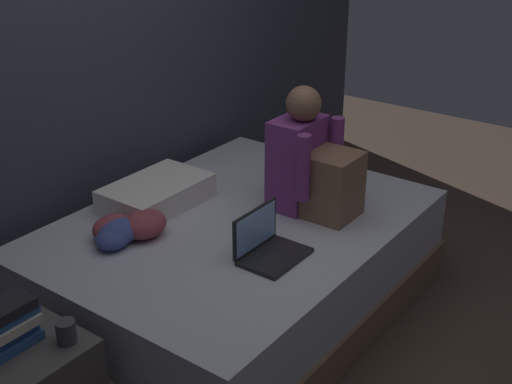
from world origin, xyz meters
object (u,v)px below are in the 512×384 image
Objects in this scene: person_sitting at (312,165)px; laptop at (267,245)px; mug at (66,332)px; bed at (237,265)px; clothes_pile at (125,229)px; pillow at (157,193)px; book_stack at (7,324)px.

laptop is at bearing -169.18° from person_sitting.
mug is (-0.97, 0.23, -0.01)m from laptop.
clothes_pile reaches higher than bed.
pillow is 0.40m from clothes_pile.
person_sitting is 1.52m from mug.
mug is (-1.06, -0.56, -0.02)m from pillow.
laptop is (-0.54, -0.10, -0.20)m from person_sitting.
bed is 6.25× the size of laptop.
mug is (-1.50, 0.12, -0.20)m from person_sitting.
laptop is 0.79m from pillow.
clothes_pile is at bearing 148.14° from bed.
bed is at bearing -31.86° from clothes_pile.
person_sitting is 1.67m from book_stack.
person_sitting reaches higher than mug.
book_stack is at bearing 177.73° from bed.
clothes_pile is at bearing 16.71° from book_stack.
pillow is at bearing 18.43° from book_stack.
book_stack is (-1.64, 0.28, -0.16)m from person_sitting.
clothes_pile is at bearing 30.61° from mug.
laptop reaches higher than book_stack.
person_sitting is 0.99m from clothes_pile.
person_sitting is 0.58m from laptop.
laptop is 1.17m from book_stack.
mug is (-1.17, -0.11, 0.32)m from bed.
pillow is (-0.11, 0.45, 0.33)m from bed.
book_stack reaches higher than mug.
clothes_pile is (-0.48, 0.30, 0.33)m from bed.
person_sitting is at bearing -9.86° from book_stack.
clothes_pile is (0.69, 0.41, 0.01)m from mug.
clothes_pile is at bearing 113.79° from laptop.
laptop reaches higher than mug.
bed is 3.05× the size of person_sitting.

